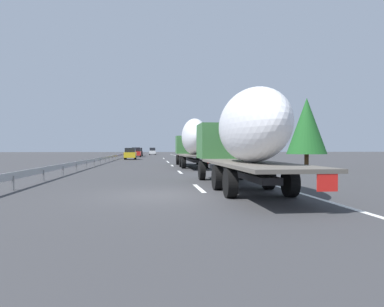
# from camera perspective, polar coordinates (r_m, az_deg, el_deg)

# --- Properties ---
(ground_plane) EXTENTS (260.00, 260.00, 0.00)m
(ground_plane) POSITION_cam_1_polar(r_m,az_deg,el_deg) (53.19, -6.24, -1.08)
(ground_plane) COLOR #38383A
(lane_stripe_0) EXTENTS (3.20, 0.20, 0.01)m
(lane_stripe_0) POSITION_cam_1_polar(r_m,az_deg,el_deg) (15.39, 1.14, -5.66)
(lane_stripe_0) COLOR white
(lane_stripe_0) RESTS_ON ground_plane
(lane_stripe_1) EXTENTS (3.20, 0.20, 0.01)m
(lane_stripe_1) POSITION_cam_1_polar(r_m,az_deg,el_deg) (25.88, -1.98, -3.04)
(lane_stripe_1) COLOR white
(lane_stripe_1) RESTS_ON ground_plane
(lane_stripe_2) EXTENTS (3.20, 0.20, 0.01)m
(lane_stripe_2) POSITION_cam_1_polar(r_m,az_deg,el_deg) (35.88, -3.24, -1.97)
(lane_stripe_2) COLOR white
(lane_stripe_2) RESTS_ON ground_plane
(lane_stripe_3) EXTENTS (3.20, 0.20, 0.01)m
(lane_stripe_3) POSITION_cam_1_polar(r_m,az_deg,el_deg) (44.66, -3.88, -1.43)
(lane_stripe_3) COLOR white
(lane_stripe_3) RESTS_ON ground_plane
(lane_stripe_4) EXTENTS (3.20, 0.20, 0.01)m
(lane_stripe_4) POSITION_cam_1_polar(r_m,az_deg,el_deg) (47.79, -4.05, -1.28)
(lane_stripe_4) COLOR white
(lane_stripe_4) RESTS_ON ground_plane
(lane_stripe_5) EXTENTS (3.20, 0.20, 0.01)m
(lane_stripe_5) POSITION_cam_1_polar(r_m,az_deg,el_deg) (60.92, -4.58, -0.83)
(lane_stripe_5) COLOR white
(lane_stripe_5) RESTS_ON ground_plane
(lane_stripe_6) EXTENTS (3.20, 0.20, 0.01)m
(lane_stripe_6) POSITION_cam_1_polar(r_m,az_deg,el_deg) (63.77, -4.66, -0.76)
(lane_stripe_6) COLOR white
(lane_stripe_6) RESTS_ON ground_plane
(edge_line_right) EXTENTS (110.00, 0.20, 0.01)m
(edge_line_right) POSITION_cam_1_polar(r_m,az_deg,el_deg) (58.47, -0.86, -0.90)
(edge_line_right) COLOR white
(edge_line_right) RESTS_ON ground_plane
(truck_lead) EXTENTS (13.70, 2.55, 4.48)m
(truck_lead) POSITION_cam_1_polar(r_m,az_deg,el_deg) (33.32, 0.12, 2.17)
(truck_lead) COLOR #387038
(truck_lead) RESTS_ON ground_plane
(truck_trailing) EXTENTS (13.07, 2.55, 4.05)m
(truck_trailing) POSITION_cam_1_polar(r_m,az_deg,el_deg) (15.13, 8.20, 3.05)
(truck_trailing) COLOR #387038
(truck_trailing) RESTS_ON ground_plane
(car_black_suv) EXTENTS (4.48, 1.75, 1.92)m
(car_black_suv) POSITION_cam_1_polar(r_m,az_deg,el_deg) (83.30, -8.63, 0.25)
(car_black_suv) COLOR black
(car_black_suv) RESTS_ON ground_plane
(car_white_van) EXTENTS (4.23, 1.83, 2.00)m
(car_white_van) POSITION_cam_1_polar(r_m,az_deg,el_deg) (100.54, -6.44, 0.36)
(car_white_van) COLOR white
(car_white_van) RESTS_ON ground_plane
(car_red_compact) EXTENTS (4.64, 1.87, 1.98)m
(car_red_compact) POSITION_cam_1_polar(r_m,az_deg,el_deg) (74.17, -9.02, 0.21)
(car_red_compact) COLOR red
(car_red_compact) RESTS_ON ground_plane
(car_yellow_coupe) EXTENTS (4.39, 1.79, 1.85)m
(car_yellow_coupe) POSITION_cam_1_polar(r_m,az_deg,el_deg) (56.87, -9.99, -0.02)
(car_yellow_coupe) COLOR gold
(car_yellow_coupe) RESTS_ON ground_plane
(road_sign) EXTENTS (0.10, 0.90, 3.01)m
(road_sign) POSITION_cam_1_polar(r_m,az_deg,el_deg) (54.17, 0.86, 1.17)
(road_sign) COLOR gray
(road_sign) RESTS_ON ground_plane
(tree_0) EXTENTS (3.20, 3.20, 5.86)m
(tree_0) POSITION_cam_1_polar(r_m,az_deg,el_deg) (30.00, 18.14, 4.26)
(tree_0) COLOR #472D19
(tree_0) RESTS_ON ground_plane
(tree_1) EXTENTS (3.79, 3.79, 7.12)m
(tree_1) POSITION_cam_1_polar(r_m,az_deg,el_deg) (76.93, 3.36, 2.84)
(tree_1) COLOR #472D19
(tree_1) RESTS_ON ground_plane
(tree_2) EXTENTS (3.45, 3.45, 5.20)m
(tree_2) POSITION_cam_1_polar(r_m,az_deg,el_deg) (51.88, 7.11, 2.65)
(tree_2) COLOR #472D19
(tree_2) RESTS_ON ground_plane
(tree_3) EXTENTS (2.92, 2.92, 7.52)m
(tree_3) POSITION_cam_1_polar(r_m,az_deg,el_deg) (36.35, 9.41, 5.19)
(tree_3) COLOR #472D19
(tree_3) RESTS_ON ground_plane
(guardrail_median) EXTENTS (94.00, 0.10, 0.76)m
(guardrail_median) POSITION_cam_1_polar(r_m,az_deg,el_deg) (56.47, -12.35, -0.40)
(guardrail_median) COLOR #9EA0A5
(guardrail_median) RESTS_ON ground_plane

